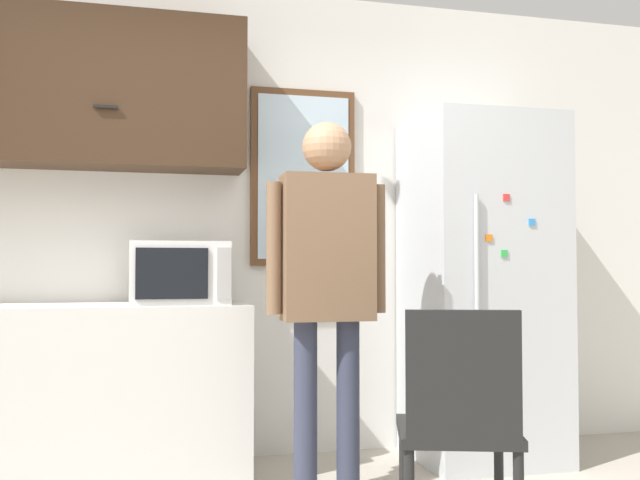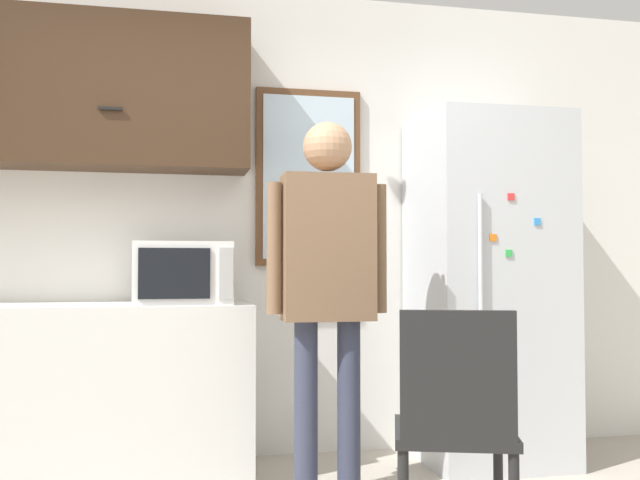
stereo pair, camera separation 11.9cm
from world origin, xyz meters
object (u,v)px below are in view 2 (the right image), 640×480
person (327,266)px  chair (455,418)px  microwave (183,273)px  refrigerator (487,288)px

person → chair: size_ratio=1.92×
person → chair: 0.98m
microwave → refrigerator: refrigerator is taller
microwave → refrigerator: 1.69m
microwave → person: person is taller
person → microwave: bearing=146.9°
chair → person: bearing=-46.2°
person → chair: bearing=-62.8°
microwave → person: bearing=-34.5°
microwave → person: size_ratio=0.28×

